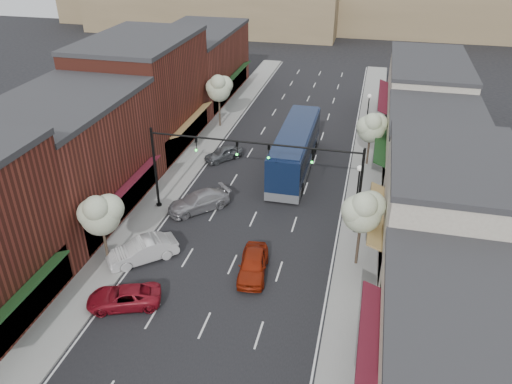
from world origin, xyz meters
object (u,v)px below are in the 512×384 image
Objects in this scene: parked_car_a at (124,297)px; lamp_post_near at (358,182)px; tree_left_near at (100,213)px; tree_left_far at (219,87)px; signal_mast_left at (182,159)px; red_hatchback at (253,264)px; tree_right_near at (363,210)px; parked_car_d at (224,153)px; lamp_post_far at (368,107)px; tree_right_far at (372,126)px; parked_car_c at (199,201)px; signal_mast_right at (328,175)px; coach_bus at (295,149)px; parked_car_b at (143,250)px.

lamp_post_near is at bearing 116.58° from parked_car_a.
tree_left_far reaches higher than tree_left_near.
signal_mast_left is 1.82× the size of red_hatchback.
tree_right_near is 1.52× the size of parked_car_d.
red_hatchback is at bearing 8.27° from tree_left_near.
parked_car_d is (-13.23, -10.10, -2.34)m from lamp_post_far.
red_hatchback is (-6.71, -18.56, -3.22)m from tree_right_far.
parked_car_a is 11.93m from parked_car_c.
signal_mast_left is 13.75m from lamp_post_near.
tree_left_near reaches higher than parked_car_a.
tree_left_near is at bearing -59.45° from parked_car_d.
coach_bus is at bearing 112.66° from signal_mast_right.
parked_car_b is 1.24× the size of parked_car_d.
coach_bus is (9.95, 17.45, -2.10)m from tree_left_near.
parked_car_a is at bearing -112.70° from lamp_post_far.
red_hatchback is at bearing -109.88° from tree_right_far.
signal_mast_left is at bearing 130.68° from red_hatchback.
parked_car_c is at bearing 177.62° from signal_mast_right.
parked_car_b is at bearing -53.14° from parked_car_d.
signal_mast_left is 2.10× the size of parked_car_d.
parked_car_c is at bearing -138.49° from tree_right_far.
parked_car_a is (-7.06, -20.87, -1.49)m from coach_bus.
tree_left_far is at bearing 136.11° from lamp_post_near.
parked_car_d is at bearing 175.61° from coach_bus.
tree_right_near is at bearing -56.09° from signal_mast_right.
signal_mast_left is at bearing 133.76° from parked_car_b.
tree_left_far is 1.38× the size of lamp_post_near.
parked_car_a is at bearing -152.17° from red_hatchback.
tree_right_far is 1.38× the size of parked_car_d.
tree_right_near is 19.97m from parked_car_d.
tree_right_far reaches higher than coach_bus.
signal_mast_left is (-11.24, 0.00, 0.00)m from signal_mast_right.
signal_mast_right is 3.69m from lamp_post_near.
signal_mast_right is at bearing -52.29° from tree_left_far.
signal_mast_right is 11.00m from parked_car_c.
signal_mast_right is 12.27m from tree_right_far.
signal_mast_right is at bearing 123.91° from tree_right_near.
tree_right_far is at bearing 90.00° from tree_right_near.
signal_mast_right is 16.38m from parked_car_a.
signal_mast_left reaches higher than tree_right_near.
lamp_post_far is 23.31m from parked_car_c.
signal_mast_left is at bearing -139.46° from tree_right_far.
tree_left_far is 9.39m from parked_car_d.
red_hatchback is at bearing -42.38° from signal_mast_left.
parked_car_c is at bearing -78.42° from tree_left_far.
tree_right_near is at bearing 59.75° from parked_car_b.
signal_mast_right is at bearing -131.05° from lamp_post_near.
tree_right_near is (2.73, -4.05, -0.17)m from signal_mast_right.
coach_bus is 7.29m from parked_car_d.
tree_right_far is at bearing 47.92° from parked_car_d.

